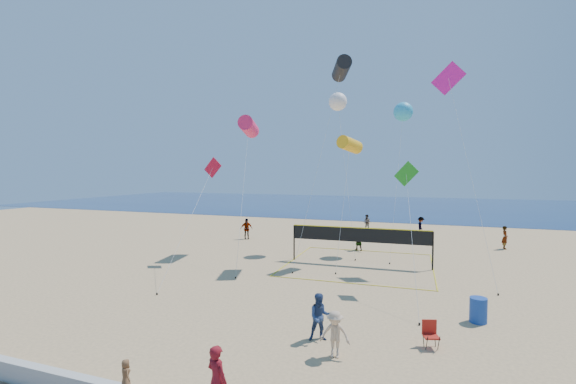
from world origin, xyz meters
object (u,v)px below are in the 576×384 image
(woman, at_px, (217,380))
(volleyball_net, at_px, (360,239))
(trash_barrel, at_px, (478,310))
(camp_chair, at_px, (430,332))

(woman, height_order, volleyball_net, volleyball_net)
(woman, distance_m, volleyball_net, 17.19)
(trash_barrel, relative_size, volleyball_net, 0.11)
(volleyball_net, bearing_deg, woman, -94.31)
(woman, relative_size, trash_barrel, 1.77)
(trash_barrel, height_order, volleyball_net, volleyball_net)
(woman, height_order, trash_barrel, woman)
(camp_chair, height_order, volleyball_net, volleyball_net)
(camp_chair, bearing_deg, woman, -148.33)
(woman, bearing_deg, trash_barrel, -107.45)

